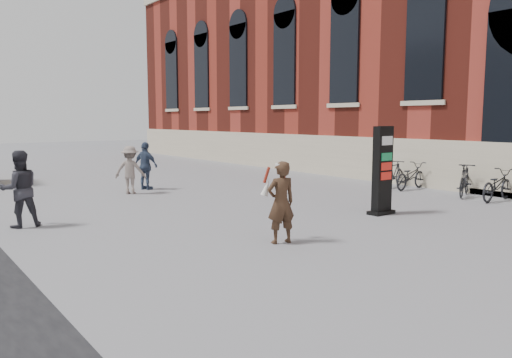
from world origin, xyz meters
TOP-DOWN VIEW (x-y plane):
  - ground at (0.00, 0.00)m, footprint 100.00×100.00m
  - info_pylon at (3.94, 1.32)m, footprint 0.76×0.39m
  - woman at (-0.26, 0.52)m, footprint 0.73×0.68m
  - pedestrian_a at (-4.23, 5.39)m, footprint 0.89×0.70m
  - pedestrian_b at (-0.02, 8.87)m, footprint 1.21×1.15m
  - pedestrian_c at (0.84, 9.51)m, footprint 0.81×1.10m
  - bike_4 at (8.60, 0.57)m, footprint 1.94×0.79m
  - bike_5 at (8.60, 1.67)m, footprint 1.88×1.17m
  - bike_6 at (8.60, 3.79)m, footprint 1.93×0.85m
  - bike_7 at (8.60, 4.53)m, footprint 1.77×0.90m

SIDE VIEW (x-z plane):
  - ground at x=0.00m, z-range 0.00..0.00m
  - bike_6 at x=8.60m, z-range 0.00..0.98m
  - bike_4 at x=8.60m, z-range 0.00..1.00m
  - bike_7 at x=8.60m, z-range 0.00..1.02m
  - bike_5 at x=8.60m, z-range 0.00..1.09m
  - pedestrian_b at x=-0.02m, z-range 0.00..1.64m
  - pedestrian_c at x=0.84m, z-range 0.00..1.73m
  - woman at x=-0.26m, z-range 0.02..1.73m
  - pedestrian_a at x=-4.23m, z-range 0.00..1.83m
  - info_pylon at x=3.94m, z-range 0.00..2.37m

